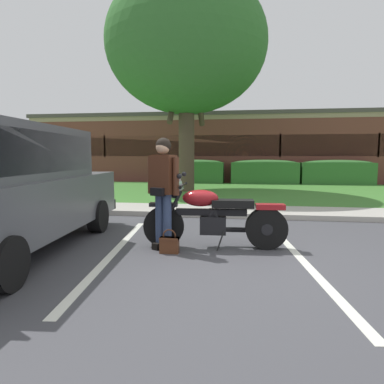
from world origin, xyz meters
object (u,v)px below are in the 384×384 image
Objects in this scene: parked_suv_adjacent at (2,189)px; shade_tree at (186,45)px; handbag at (169,243)px; hedge_left at (196,171)px; motorcycle at (220,217)px; hedge_center_left at (265,172)px; hedge_center_right at (337,172)px; rider_person at (163,185)px; brick_building at (273,149)px.

shade_tree reaches higher than parked_suv_adjacent.
parked_suv_adjacent is (-2.41, -0.36, 0.81)m from handbag.
shade_tree is 6.49m from hedge_left.
shade_tree reaches higher than motorcycle.
hedge_center_left is at bearing 71.18° from parked_suv_adjacent.
parked_suv_adjacent is at bearing -121.08° from hedge_center_right.
shade_tree reaches higher than hedge_center_left.
rider_person is 0.21× the size of shade_tree.
hedge_left is 0.10× the size of brick_building.
rider_person is 18.48m from brick_building.
shade_tree reaches higher than hedge_left.
brick_building is at bearing 67.77° from shade_tree.
handbag is 0.11× the size of hedge_center_left.
hedge_left is 6.88m from hedge_center_right.
parked_suv_adjacent is 0.18× the size of brick_building.
parked_suv_adjacent is 13.17m from hedge_left.
hedge_center_left is (1.36, 12.34, 0.16)m from motorcycle.
motorcycle is 1.32× the size of rider_person.
handbag is 12.94m from hedge_center_left.
shade_tree is 7.25m from hedge_center_left.
hedge_center_left is 0.12× the size of brick_building.
motorcycle is 0.67× the size of hedge_center_right.
motorcycle is 12.42m from hedge_center_left.
handbag is at bearing -149.14° from motorcycle.
hedge_left is (1.03, 13.12, -0.30)m from parked_suv_adjacent.
hedge_left is at bearing 85.50° from parked_suv_adjacent.
hedge_center_right is (5.50, 12.77, 0.51)m from handbag.
handbag is 13.91m from hedge_center_right.
brick_building reaches higher than parked_suv_adjacent.
parked_suv_adjacent is at bearing -165.94° from motorcycle.
brick_building is (5.27, 18.79, 0.93)m from parked_suv_adjacent.
rider_person is at bearing 122.89° from handbag.
hedge_center_left is (4.47, 13.12, -0.30)m from parked_suv_adjacent.
motorcycle is at bearing -80.43° from hedge_left.
handbag is 12.85m from hedge_left.
shade_tree reaches higher than handbag.
parked_suv_adjacent reaches higher than rider_person.
hedge_left is at bearing 96.13° from handbag.
shade_tree is at bearing -112.23° from brick_building.
motorcycle is at bearing 30.86° from handbag.
hedge_center_left reaches higher than handbag.
shade_tree is 2.43× the size of hedge_center_right.
brick_building is (-2.64, 5.67, 1.23)m from hedge_center_right.
motorcycle is 0.80× the size of hedge_left.
rider_person is 0.51× the size of hedge_center_right.
hedge_left is at bearing 95.61° from rider_person.
hedge_center_right is (6.67, 4.21, -4.94)m from shade_tree.
hedge_left is 7.18m from brick_building.
rider_person reaches higher than hedge_left.
handbag is 0.07× the size of parked_suv_adjacent.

